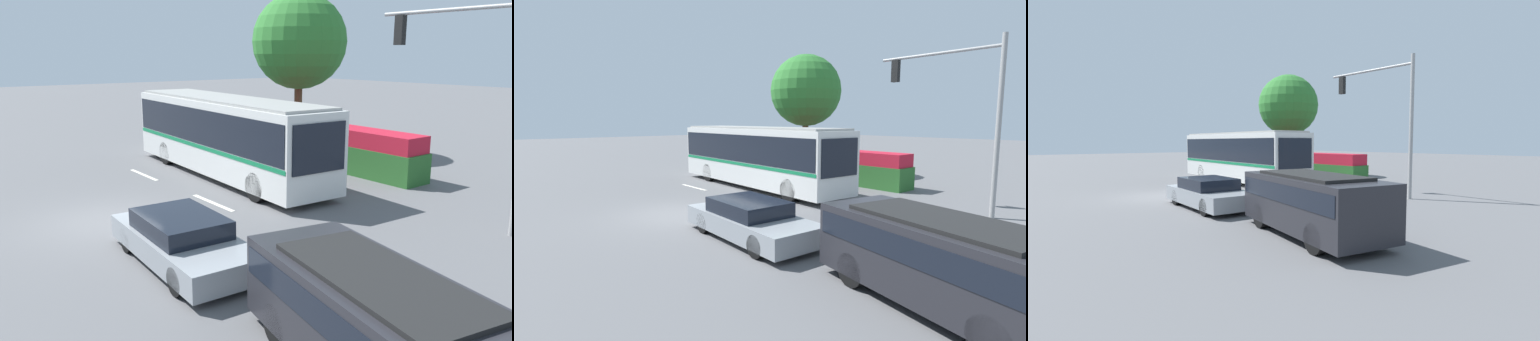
# 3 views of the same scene
# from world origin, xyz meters

# --- Properties ---
(ground_plane) EXTENTS (140.00, 140.00, 0.00)m
(ground_plane) POSITION_xyz_m (0.00, 0.00, 0.00)
(ground_plane) COLOR #5B5B5E
(city_bus) EXTENTS (11.63, 3.16, 3.16)m
(city_bus) POSITION_xyz_m (-2.74, 6.07, 1.80)
(city_bus) COLOR silver
(city_bus) RESTS_ON ground
(sedan_foreground) EXTENTS (4.76, 2.14, 1.17)m
(sedan_foreground) POSITION_xyz_m (4.12, 0.25, 0.57)
(sedan_foreground) COLOR gray
(sedan_foreground) RESTS_ON ground
(suv_left_lane) EXTENTS (5.26, 2.85, 1.72)m
(suv_left_lane) POSITION_xyz_m (9.80, 0.37, 1.00)
(suv_left_lane) COLOR #232328
(suv_left_lane) RESTS_ON ground
(traffic_light_pole) EXTENTS (4.80, 0.24, 6.46)m
(traffic_light_pole) POSITION_xyz_m (6.68, 8.31, 4.22)
(traffic_light_pole) COLOR gray
(traffic_light_pole) RESTS_ON ground
(flowering_hedge) EXTENTS (8.44, 1.42, 1.84)m
(flowering_hedge) POSITION_xyz_m (-1.06, 10.76, 0.90)
(flowering_hedge) COLOR #286028
(flowering_hedge) RESTS_ON ground
(street_tree_left) EXTENTS (4.66, 4.66, 7.77)m
(street_tree_left) POSITION_xyz_m (-5.09, 12.05, 5.42)
(street_tree_left) COLOR brown
(street_tree_left) RESTS_ON ground
(lane_stripe_near) EXTENTS (2.40, 0.16, 0.01)m
(lane_stripe_near) POSITION_xyz_m (7.02, 2.95, 0.01)
(lane_stripe_near) COLOR silver
(lane_stripe_near) RESTS_ON ground
(lane_stripe_mid) EXTENTS (2.40, 0.16, 0.01)m
(lane_stripe_mid) POSITION_xyz_m (-4.77, 3.39, 0.01)
(lane_stripe_mid) COLOR silver
(lane_stripe_mid) RESTS_ON ground
(lane_stripe_far) EXTENTS (2.40, 0.16, 0.01)m
(lane_stripe_far) POSITION_xyz_m (0.34, 3.48, 0.01)
(lane_stripe_far) COLOR silver
(lane_stripe_far) RESTS_ON ground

